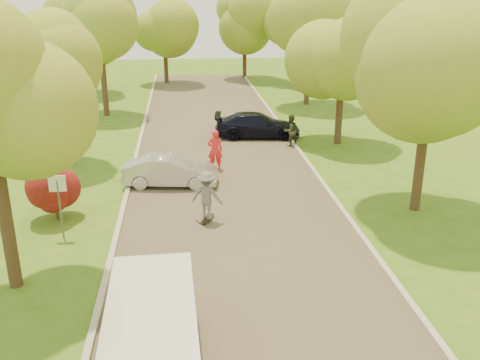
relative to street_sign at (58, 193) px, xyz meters
name	(u,v)px	position (x,y,z in m)	size (l,w,h in m)	color
ground	(252,291)	(5.80, -4.00, -1.56)	(100.00, 100.00, 0.00)	#3D6417
road	(227,188)	(5.80, 4.00, -1.56)	(8.00, 60.00, 0.01)	#4C4438
curb_left	(128,190)	(1.75, 4.00, -1.50)	(0.18, 60.00, 0.12)	#B2AD9E
curb_right	(323,183)	(9.85, 4.00, -1.50)	(0.18, 60.00, 0.12)	#B2AD9E
street_sign	(58,193)	(0.00, 0.00, 0.00)	(0.55, 0.06, 2.17)	#59595E
red_shrub	(54,191)	(-0.50, 1.50, -0.47)	(1.70, 1.70, 1.95)	#382619
tree_l_midb	(65,65)	(-1.01, 8.00, 3.02)	(4.30, 4.20, 6.62)	#382619
tree_l_far	(103,28)	(-0.59, 18.00, 3.90)	(4.92, 4.80, 7.79)	#382619
tree_r_mida	(439,59)	(12.82, 1.00, 3.97)	(5.13, 5.00, 7.95)	#382619
tree_r_midb	(347,49)	(12.40, 10.00, 3.32)	(4.51, 4.40, 7.01)	#382619
tree_r_far	(313,18)	(13.03, 20.00, 4.27)	(5.33, 5.20, 8.34)	#382619
tree_bg_a	(85,22)	(-2.98, 26.00, 3.75)	(5.12, 5.00, 7.72)	#382619
tree_bg_b	(302,16)	(14.02, 28.00, 3.97)	(5.12, 5.00, 7.95)	#382619
tree_bg_c	(166,22)	(3.01, 30.00, 3.46)	(4.92, 4.80, 7.33)	#382619
tree_bg_d	(247,17)	(10.02, 32.00, 3.75)	(5.12, 5.00, 7.72)	#382619
minivan	(152,341)	(3.30, -7.20, -0.64)	(1.96, 4.75, 1.75)	white
silver_sedan	(171,171)	(3.50, 4.55, -0.92)	(1.36, 3.89, 1.28)	#B3B4B8
dark_sedan	(257,125)	(8.14, 11.69, -0.89)	(1.89, 4.66, 1.35)	black
longboard	(207,219)	(4.83, 0.76, -1.47)	(0.56, 0.92, 0.10)	black
skateboarder	(207,195)	(4.83, 0.76, -0.58)	(1.12, 0.65, 1.74)	slate
person_striped	(215,150)	(5.48, 6.44, -0.64)	(0.67, 0.44, 1.85)	red
person_olive	(290,131)	(9.60, 9.79, -0.74)	(0.80, 0.62, 1.65)	#2F3620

